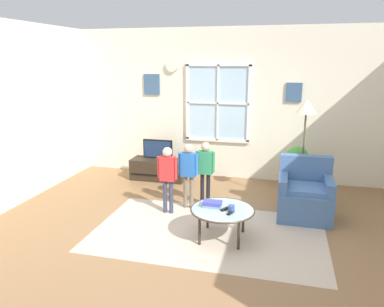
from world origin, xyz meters
The scene contains 16 objects.
ground_plane centered at (0.00, 0.00, -0.01)m, with size 6.82×6.06×0.02m, color olive.
back_wall centered at (-0.01, 2.79, 1.43)m, with size 6.22×0.17×2.85m.
area_rug centered at (0.05, 0.23, 0.00)m, with size 3.07×1.85×0.01m, color #C6B29E.
tv_stand centered at (-1.37, 2.24, 0.20)m, with size 1.04×0.43×0.40m.
television centered at (-1.37, 2.24, 0.60)m, with size 0.57×0.08×0.39m.
armchair centered at (1.31, 1.12, 0.33)m, with size 0.76×0.74×0.87m.
coffee_table centered at (0.25, 0.13, 0.39)m, with size 0.83×0.83×0.41m.
book_stack centered at (0.11, 0.18, 0.44)m, with size 0.24×0.16×0.07m.
cup centered at (0.37, 0.07, 0.45)m, with size 0.09×0.09×0.09m, color #334C8C.
remote_near_books centered at (0.28, 0.12, 0.42)m, with size 0.04×0.14×0.02m, color black.
remote_near_cup centered at (0.37, 0.02, 0.42)m, with size 0.04×0.14×0.02m, color black.
person_green_shirt centered at (-0.21, 1.20, 0.64)m, with size 0.31×0.14×1.03m.
person_red_shirt centered at (-0.68, 0.74, 0.64)m, with size 0.31×0.14×1.03m.
person_blue_shirt centered at (-0.43, 1.00, 0.65)m, with size 0.31×0.14×1.03m.
potted_plant_by_window centered at (1.20, 2.24, 0.48)m, with size 0.41×0.41×0.80m.
floor_lamp centered at (1.26, 1.64, 1.41)m, with size 0.32×0.32×1.69m.
Camera 1 is at (0.95, -4.21, 2.27)m, focal length 34.35 mm.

